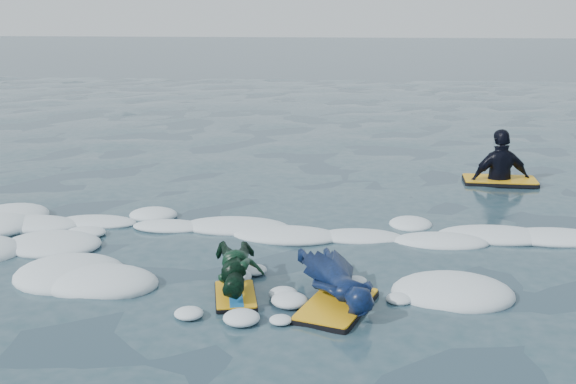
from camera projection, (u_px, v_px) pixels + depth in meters
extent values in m
plane|color=#162935|center=(199.00, 275.00, 7.77)|extent=(120.00, 120.00, 0.00)
cube|color=black|center=(337.00, 307.00, 6.87)|extent=(0.85, 1.14, 0.05)
cube|color=#F7AB14|center=(337.00, 304.00, 6.86)|extent=(0.82, 1.11, 0.02)
imported|color=#0B1B51|center=(338.00, 279.00, 7.06)|extent=(1.05, 1.62, 0.36)
cube|color=black|center=(235.00, 296.00, 7.13)|extent=(0.54, 0.80, 0.04)
cube|color=#F7AB14|center=(235.00, 294.00, 7.13)|extent=(0.53, 0.78, 0.01)
cube|color=#1868B7|center=(235.00, 293.00, 7.12)|extent=(0.27, 0.70, 0.00)
imported|color=#0F3821|center=(238.00, 270.00, 7.27)|extent=(0.66, 1.15, 0.41)
cube|color=black|center=(500.00, 181.00, 11.75)|extent=(1.19, 0.69, 0.06)
cube|color=#F7AB14|center=(500.00, 179.00, 11.74)|extent=(1.17, 0.66, 0.02)
imported|color=black|center=(500.00, 182.00, 11.76)|extent=(1.10, 0.66, 1.75)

